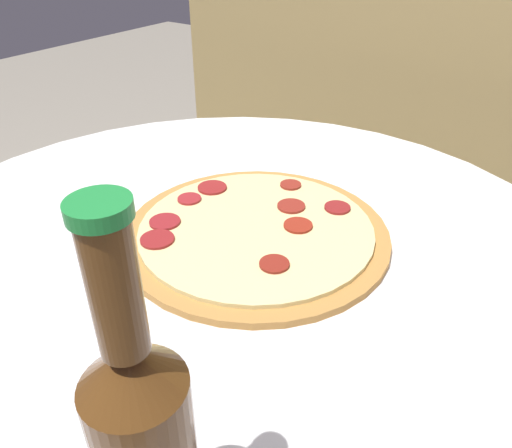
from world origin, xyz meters
The scene contains 4 objects.
table centered at (0.00, 0.00, 0.52)m, with size 0.97×0.97×0.73m.
fence_panel centered at (0.00, 0.94, 0.75)m, with size 1.73×0.04×1.50m.
pizza centered at (0.01, 0.05, 0.74)m, with size 0.36×0.36×0.02m.
beer_bottle centered at (0.18, -0.30, 0.83)m, with size 0.06×0.06×0.27m.
Camera 1 is at (0.34, -0.41, 1.11)m, focal length 35.00 mm.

